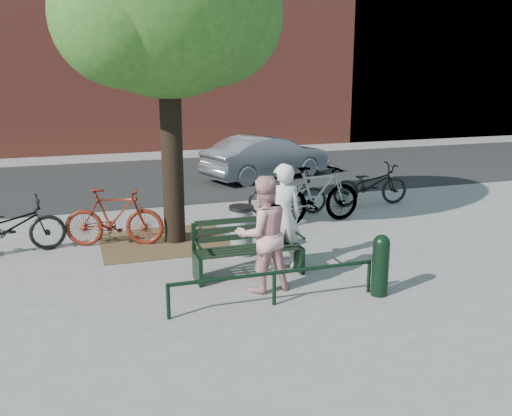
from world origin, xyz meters
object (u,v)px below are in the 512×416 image
object	(u,v)px
park_bench	(247,246)
person_left	(282,217)
person_right	(263,234)
parked_car	(267,157)
litter_bin	(242,230)
bollard	(381,263)
bicycle_c	(287,194)

from	to	relation	value
park_bench	person_left	distance (m)	0.75
person_left	person_right	size ratio (longest dim) A/B	1.02
person_left	parked_car	size ratio (longest dim) A/B	0.45
person_left	parked_car	bearing A→B (deg)	-102.68
litter_bin	person_left	bearing A→B (deg)	-64.03
litter_bin	park_bench	bearing A→B (deg)	-101.24
litter_bin	parked_car	world-z (taller)	parked_car
bollard	parked_car	size ratio (longest dim) A/B	0.24
bicycle_c	bollard	bearing A→B (deg)	-173.23
bollard	bicycle_c	xyz separation A→B (m)	(0.41, 4.84, -0.02)
park_bench	bicycle_c	distance (m)	3.96
person_left	litter_bin	size ratio (longest dim) A/B	1.98
parked_car	bicycle_c	bearing A→B (deg)	148.26
person_right	parked_car	xyz separation A→B (m)	(2.89, 8.15, -0.23)
person_right	litter_bin	distance (m)	1.71
bollard	litter_bin	size ratio (longest dim) A/B	1.03
bollard	parked_car	world-z (taller)	parked_car
person_left	person_right	bearing A→B (deg)	56.34
bollard	parked_car	distance (m)	8.98
person_right	litter_bin	bearing A→B (deg)	-100.81
person_left	bicycle_c	xyz separation A→B (m)	(1.39, 3.34, -0.42)
person_right	person_left	bearing A→B (deg)	-133.34
person_right	bicycle_c	size ratio (longest dim) A/B	0.98
person_right	bollard	world-z (taller)	person_right
park_bench	person_left	world-z (taller)	person_left
park_bench	parked_car	size ratio (longest dim) A/B	0.44
litter_bin	parked_car	bearing A→B (deg)	67.26
person_left	litter_bin	bearing A→B (deg)	-59.49
person_right	parked_car	distance (m)	8.65
park_bench	bollard	distance (m)	2.14
person_left	parked_car	distance (m)	7.74
person_left	parked_car	world-z (taller)	person_left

